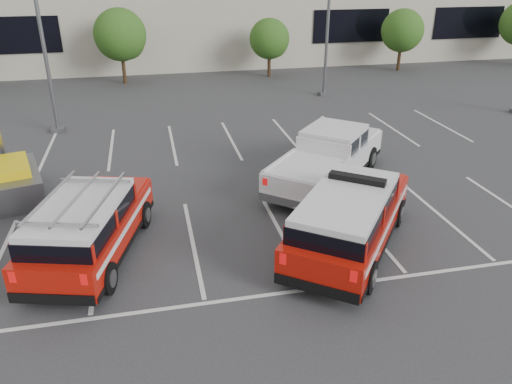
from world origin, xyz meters
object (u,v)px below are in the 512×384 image
(white_pickup, at_px, (327,162))
(ladder_suv, at_px, (90,231))
(tree_mid_right, at_px, (270,40))
(utility_rig, at_px, (6,183))
(tree_mid_left, at_px, (122,36))
(light_pole_left, at_px, (39,20))
(light_pole_mid, at_px, (329,6))
(tree_right, at_px, (403,32))
(fire_chief_suv, at_px, (349,223))

(white_pickup, bearing_deg, ladder_suv, -114.84)
(tree_mid_right, relative_size, utility_rig, 1.03)
(tree_mid_right, bearing_deg, tree_mid_left, 180.00)
(light_pole_left, bearing_deg, light_pole_mid, 14.93)
(tree_right, bearing_deg, ladder_suv, -132.96)
(tree_mid_right, xyz_separation_m, light_pole_left, (-13.09, -10.05, 2.68))
(tree_mid_left, xyz_separation_m, light_pole_mid, (11.91, -6.05, 2.14))
(tree_mid_left, xyz_separation_m, white_pickup, (7.60, -18.55, -2.26))
(white_pickup, height_order, utility_rig, utility_rig)
(tree_right, relative_size, ladder_suv, 0.78)
(fire_chief_suv, bearing_deg, tree_mid_left, 143.07)
(tree_right, relative_size, white_pickup, 0.71)
(light_pole_left, xyz_separation_m, utility_rig, (-0.67, -7.53, -4.60))
(light_pole_left, height_order, fire_chief_suv, light_pole_left)
(light_pole_mid, bearing_deg, ladder_suv, -127.88)
(tree_mid_right, height_order, utility_rig, tree_mid_right)
(tree_mid_left, relative_size, light_pole_mid, 0.47)
(light_pole_left, bearing_deg, utility_rig, -95.06)
(tree_mid_left, xyz_separation_m, fire_chief_suv, (6.55, -23.25, -2.18))
(tree_right, distance_m, light_pole_mid, 10.38)
(ladder_suv, height_order, utility_rig, utility_rig)
(tree_mid_right, height_order, fire_chief_suv, tree_mid_right)
(ladder_suv, bearing_deg, tree_mid_right, 80.24)
(tree_right, height_order, fire_chief_suv, tree_right)
(tree_mid_left, xyz_separation_m, light_pole_left, (-3.09, -10.05, 2.14))
(ladder_suv, distance_m, utility_rig, 5.54)
(tree_mid_right, relative_size, ladder_suv, 0.70)
(light_pole_left, bearing_deg, fire_chief_suv, -53.86)
(fire_chief_suv, relative_size, white_pickup, 0.97)
(light_pole_mid, xyz_separation_m, white_pickup, (-4.31, -12.50, -4.40))
(tree_right, xyz_separation_m, fire_chief_suv, (-13.45, -23.25, -1.91))
(tree_mid_left, relative_size, tree_right, 1.10)
(white_pickup, bearing_deg, light_pole_mid, 112.56)
(white_pickup, height_order, ladder_suv, ladder_suv)
(fire_chief_suv, bearing_deg, light_pole_mid, 110.03)
(utility_rig, bearing_deg, tree_mid_left, 62.90)
(light_pole_mid, bearing_deg, white_pickup, -109.02)
(tree_mid_right, bearing_deg, tree_right, 0.00)
(tree_mid_right, height_order, light_pole_mid, light_pole_mid)
(tree_mid_left, bearing_deg, tree_right, -0.00)
(tree_mid_right, relative_size, fire_chief_suv, 0.66)
(tree_mid_left, relative_size, white_pickup, 0.78)
(light_pole_left, bearing_deg, tree_mid_left, 72.90)
(light_pole_left, bearing_deg, tree_mid_right, 37.50)
(tree_mid_left, bearing_deg, white_pickup, -67.72)
(light_pole_mid, bearing_deg, tree_mid_right, 107.52)
(tree_mid_left, distance_m, fire_chief_suv, 24.25)
(tree_mid_left, height_order, ladder_suv, tree_mid_left)
(tree_right, xyz_separation_m, light_pole_mid, (-8.09, -6.05, 2.41))
(tree_mid_left, bearing_deg, fire_chief_suv, -74.27)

